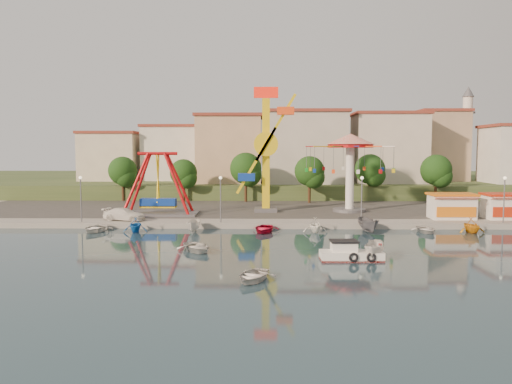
{
  "coord_description": "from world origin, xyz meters",
  "views": [
    {
      "loc": [
        -3.0,
        -43.33,
        8.82
      ],
      "look_at": [
        -3.99,
        14.0,
        4.0
      ],
      "focal_mm": 35.0,
      "sensor_mm": 36.0,
      "label": 1
    }
  ],
  "objects_px": {
    "pirate_ship_ride": "(158,185)",
    "kamikaze_tower": "(268,152)",
    "cabin_motorboat": "(350,255)",
    "wave_swinger": "(350,155)",
    "skiff": "(375,250)",
    "van": "(124,214)",
    "rowboat_a": "(197,247)"
  },
  "relations": [
    {
      "from": "cabin_motorboat",
      "to": "skiff",
      "type": "bearing_deg",
      "value": 9.73
    },
    {
      "from": "wave_swinger",
      "to": "rowboat_a",
      "type": "relative_size",
      "value": 2.94
    },
    {
      "from": "wave_swinger",
      "to": "cabin_motorboat",
      "type": "height_order",
      "value": "wave_swinger"
    },
    {
      "from": "wave_swinger",
      "to": "cabin_motorboat",
      "type": "relative_size",
      "value": 2.31
    },
    {
      "from": "pirate_ship_ride",
      "to": "cabin_motorboat",
      "type": "distance_m",
      "value": 31.27
    },
    {
      "from": "cabin_motorboat",
      "to": "van",
      "type": "relative_size",
      "value": 1.0
    },
    {
      "from": "kamikaze_tower",
      "to": "van",
      "type": "bearing_deg",
      "value": -153.19
    },
    {
      "from": "pirate_ship_ride",
      "to": "cabin_motorboat",
      "type": "xyz_separation_m",
      "value": [
        20.39,
        -23.39,
        -3.93
      ]
    },
    {
      "from": "wave_swinger",
      "to": "rowboat_a",
      "type": "height_order",
      "value": "wave_swinger"
    },
    {
      "from": "wave_swinger",
      "to": "van",
      "type": "xyz_separation_m",
      "value": [
        -27.8,
        -8.91,
        -6.87
      ]
    },
    {
      "from": "kamikaze_tower",
      "to": "rowboat_a",
      "type": "relative_size",
      "value": 4.18
    },
    {
      "from": "cabin_motorboat",
      "to": "skiff",
      "type": "relative_size",
      "value": 1.32
    },
    {
      "from": "rowboat_a",
      "to": "skiff",
      "type": "relative_size",
      "value": 1.04
    },
    {
      "from": "wave_swinger",
      "to": "skiff",
      "type": "relative_size",
      "value": 3.06
    },
    {
      "from": "pirate_ship_ride",
      "to": "rowboat_a",
      "type": "bearing_deg",
      "value": -69.18
    },
    {
      "from": "kamikaze_tower",
      "to": "wave_swinger",
      "type": "xyz_separation_m",
      "value": [
        10.94,
        0.39,
        -0.34
      ]
    },
    {
      "from": "rowboat_a",
      "to": "skiff",
      "type": "distance_m",
      "value": 15.07
    },
    {
      "from": "kamikaze_tower",
      "to": "van",
      "type": "distance_m",
      "value": 20.23
    },
    {
      "from": "cabin_motorboat",
      "to": "kamikaze_tower",
      "type": "bearing_deg",
      "value": 101.97
    },
    {
      "from": "kamikaze_tower",
      "to": "cabin_motorboat",
      "type": "bearing_deg",
      "value": -76.49
    },
    {
      "from": "rowboat_a",
      "to": "kamikaze_tower",
      "type": "bearing_deg",
      "value": 43.39
    },
    {
      "from": "wave_swinger",
      "to": "van",
      "type": "relative_size",
      "value": 2.32
    },
    {
      "from": "rowboat_a",
      "to": "van",
      "type": "height_order",
      "value": "van"
    },
    {
      "from": "kamikaze_tower",
      "to": "wave_swinger",
      "type": "distance_m",
      "value": 10.95
    },
    {
      "from": "skiff",
      "to": "van",
      "type": "bearing_deg",
      "value": 164.59
    },
    {
      "from": "pirate_ship_ride",
      "to": "skiff",
      "type": "bearing_deg",
      "value": -45.65
    },
    {
      "from": "rowboat_a",
      "to": "skiff",
      "type": "xyz_separation_m",
      "value": [
        14.8,
        -2.84,
        0.32
      ]
    },
    {
      "from": "pirate_ship_ride",
      "to": "kamikaze_tower",
      "type": "relative_size",
      "value": 0.61
    },
    {
      "from": "kamikaze_tower",
      "to": "skiff",
      "type": "relative_size",
      "value": 4.35
    },
    {
      "from": "rowboat_a",
      "to": "van",
      "type": "xyz_separation_m",
      "value": [
        -10.54,
        14.9,
        0.92
      ]
    },
    {
      "from": "cabin_motorboat",
      "to": "wave_swinger",
      "type": "bearing_deg",
      "value": 78.95
    },
    {
      "from": "pirate_ship_ride",
      "to": "wave_swinger",
      "type": "bearing_deg",
      "value": 8.38
    }
  ]
}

